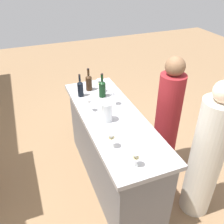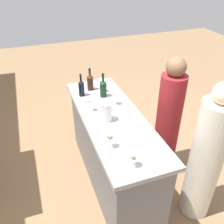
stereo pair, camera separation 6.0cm
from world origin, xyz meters
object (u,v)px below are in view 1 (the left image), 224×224
wine_glass_near_left (113,95)px  person_left_guest (167,120)px  person_center_guest (206,158)px  wine_glass_near_center (100,83)px  wine_bottle_second_left_near_black (80,88)px  wine_glass_near_right (135,156)px  wine_bottle_leftmost_dark_green (102,88)px  water_pitcher (107,112)px  wine_glass_far_left (111,137)px  wine_bottle_center_amber_brown (89,82)px  wine_glass_far_center (89,102)px

wine_glass_near_left → person_left_guest: person_left_guest is taller
person_left_guest → person_center_guest: (-0.74, 0.01, 0.01)m
wine_glass_near_left → person_left_guest: bearing=-108.5°
wine_glass_near_left → wine_glass_near_center: 0.36m
wine_bottle_second_left_near_black → wine_glass_near_right: size_ratio=1.95×
wine_bottle_leftmost_dark_green → water_pitcher: (-0.51, 0.13, -0.01)m
wine_glass_near_right → water_pitcher: water_pitcher is taller
person_left_guest → wine_glass_near_center: bearing=-59.2°
wine_glass_near_right → wine_glass_far_left: bearing=18.9°
wine_bottle_second_left_near_black → person_center_guest: person_center_guest is taller
wine_glass_near_left → wine_glass_near_center: size_ratio=1.04×
wine_bottle_center_amber_brown → wine_glass_near_right: size_ratio=1.99×
wine_bottle_center_amber_brown → person_center_guest: bearing=-151.1°
wine_bottle_second_left_near_black → water_pitcher: wine_bottle_second_left_near_black is taller
wine_glass_near_left → person_center_guest: bearing=-146.7°
wine_bottle_second_left_near_black → wine_glass_near_left: bearing=-138.6°
wine_bottle_center_amber_brown → wine_bottle_leftmost_dark_green: bearing=-156.1°
person_left_guest → water_pitcher: bearing=-14.1°
wine_bottle_leftmost_dark_green → wine_bottle_center_amber_brown: (0.23, 0.10, -0.00)m
wine_glass_near_left → wine_glass_near_right: 1.01m
wine_glass_near_center → person_center_guest: (-1.31, -0.66, -0.34)m
wine_glass_near_left → wine_glass_near_center: wine_glass_near_left is taller
wine_bottle_leftmost_dark_green → wine_glass_near_center: size_ratio=1.80×
wine_glass_near_center → wine_glass_far_left: 1.09m
wine_bottle_center_amber_brown → wine_glass_near_left: (-0.46, -0.15, 0.02)m
wine_glass_far_left → water_pitcher: size_ratio=0.75×
wine_bottle_second_left_near_black → wine_glass_far_center: (-0.37, -0.00, 0.00)m
wine_glass_far_center → person_left_guest: size_ratio=0.10×
wine_glass_near_center → wine_glass_near_left: bearing=-173.9°
wine_bottle_second_left_near_black → person_center_guest: size_ratio=0.18×
wine_bottle_second_left_near_black → person_center_guest: bearing=-144.4°
wine_glass_near_center → person_left_guest: (-0.57, -0.67, -0.35)m
wine_glass_near_left → person_center_guest: 1.19m
wine_glass_near_left → wine_glass_near_right: size_ratio=1.19×
wine_bottle_center_amber_brown → wine_glass_near_right: 1.45m
wine_bottle_second_left_near_black → wine_glass_near_right: wine_bottle_second_left_near_black is taller
wine_bottle_center_amber_brown → person_center_guest: 1.64m
person_center_guest → wine_glass_far_left: bearing=-32.1°
wine_bottle_center_amber_brown → wine_glass_far_left: (-1.16, 0.14, 0.00)m
wine_bottle_leftmost_dark_green → wine_glass_far_left: (-0.93, 0.24, -0.00)m
wine_glass_near_right → wine_bottle_center_amber_brown: bearing=-1.7°
wine_bottle_leftmost_dark_green → wine_glass_far_center: wine_bottle_leftmost_dark_green is taller
person_left_guest → wine_glass_far_left: bearing=8.6°
wine_bottle_second_left_near_black → person_left_guest: person_left_guest is taller
wine_glass_far_left → person_center_guest: size_ratio=0.10×
water_pitcher → wine_bottle_leftmost_dark_green: bearing=-14.3°
wine_glass_far_left → person_left_guest: size_ratio=0.10×
wine_glass_near_center → person_left_guest: person_left_guest is taller
wine_bottle_center_amber_brown → person_left_guest: (-0.67, -0.79, -0.35)m
wine_glass_far_center → water_pitcher: bearing=-155.2°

